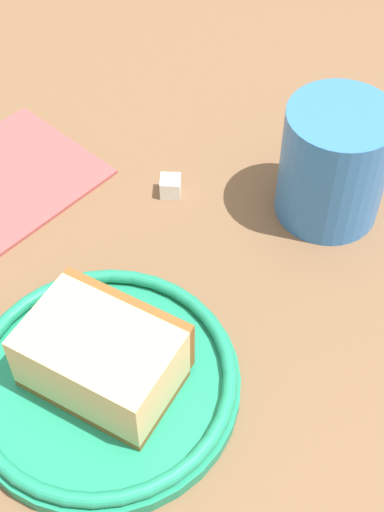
% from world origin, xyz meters
% --- Properties ---
extents(ground_plane, '(1.31, 1.31, 0.03)m').
position_xyz_m(ground_plane, '(0.00, 0.00, -0.02)').
color(ground_plane, brown).
extents(small_plate, '(0.18, 0.18, 0.02)m').
position_xyz_m(small_plate, '(-0.08, 0.01, 0.01)').
color(small_plate, '#1E8C66').
rests_on(small_plate, ground_plane).
extents(cake_slice, '(0.11, 0.12, 0.05)m').
position_xyz_m(cake_slice, '(-0.08, 0.01, 0.04)').
color(cake_slice, brown).
rests_on(cake_slice, small_plate).
extents(tea_mug, '(0.09, 0.10, 0.10)m').
position_xyz_m(tea_mug, '(0.13, 0.09, 0.05)').
color(tea_mug, '#3372BF').
rests_on(tea_mug, ground_plane).
extents(folded_napkin, '(0.17, 0.17, 0.01)m').
position_xyz_m(folded_napkin, '(-0.09, 0.22, 0.00)').
color(folded_napkin, '#B24C4C').
rests_on(folded_napkin, ground_plane).
extents(sugar_cube, '(0.02, 0.02, 0.02)m').
position_xyz_m(sugar_cube, '(0.02, 0.15, 0.01)').
color(sugar_cube, white).
rests_on(sugar_cube, ground_plane).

